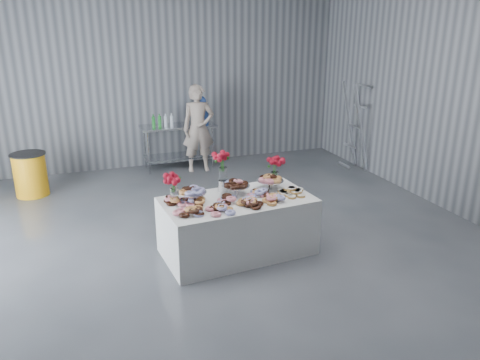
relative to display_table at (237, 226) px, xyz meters
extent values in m
plane|color=#3B3E44|center=(-0.33, -0.18, -0.38)|extent=(9.00, 9.00, 0.00)
cube|color=gray|center=(-0.33, 4.32, 1.62)|extent=(8.00, 0.04, 4.00)
cube|color=silver|center=(0.00, 0.00, 0.00)|extent=(1.98, 1.16, 0.75)
cube|color=silver|center=(0.11, 3.92, 0.51)|extent=(1.50, 0.60, 0.04)
cube|color=silver|center=(0.11, 3.92, -0.12)|extent=(1.40, 0.55, 0.03)
cylinder|color=silver|center=(-0.54, 3.67, 0.05)|extent=(0.04, 0.04, 0.86)
cylinder|color=silver|center=(0.76, 3.67, 0.05)|extent=(0.04, 0.04, 0.86)
cylinder|color=silver|center=(-0.54, 4.17, 0.05)|extent=(0.04, 0.04, 0.86)
cylinder|color=silver|center=(0.76, 4.17, 0.05)|extent=(0.04, 0.04, 0.86)
cylinder|color=silver|center=(-0.56, 0.10, 0.44)|extent=(0.06, 0.06, 0.12)
cylinder|color=silver|center=(-0.56, 0.10, 0.50)|extent=(0.36, 0.36, 0.01)
cylinder|color=silver|center=(0.04, 0.15, 0.44)|extent=(0.06, 0.06, 0.12)
cylinder|color=silver|center=(0.04, 0.15, 0.50)|extent=(0.36, 0.36, 0.01)
cylinder|color=silver|center=(0.54, 0.20, 0.44)|extent=(0.06, 0.06, 0.12)
cylinder|color=silver|center=(0.54, 0.20, 0.50)|extent=(0.36, 0.36, 0.01)
cylinder|color=white|center=(-0.77, 0.19, 0.46)|extent=(0.11, 0.11, 0.18)
cylinder|color=#1E5919|center=(-0.77, 0.19, 0.59)|extent=(0.04, 0.04, 0.18)
cylinder|color=white|center=(0.67, 0.36, 0.46)|extent=(0.11, 0.11, 0.18)
cylinder|color=#1E5919|center=(0.67, 0.36, 0.59)|extent=(0.04, 0.04, 0.18)
cylinder|color=silver|center=(-0.08, 0.34, 0.45)|extent=(0.14, 0.14, 0.15)
cylinder|color=white|center=(-0.08, 0.34, 0.61)|extent=(0.11, 0.11, 0.18)
cylinder|color=#1E5919|center=(-0.08, 0.34, 0.75)|extent=(0.04, 0.04, 0.18)
cylinder|color=#4171DF|center=(0.61, 3.92, 0.73)|extent=(0.28, 0.28, 0.40)
sphere|color=#4171DF|center=(0.61, 3.92, 0.98)|extent=(0.20, 0.20, 0.20)
imported|color=#CC8C93|center=(0.46, 3.62, 0.49)|extent=(0.67, 0.48, 1.73)
cylinder|color=#FEAA15|center=(-2.66, 3.22, -0.01)|extent=(0.54, 0.54, 0.73)
cylinder|color=black|center=(-2.66, 3.22, 0.37)|extent=(0.59, 0.59, 0.02)
camera|label=1|loc=(-1.84, -5.23, 2.53)|focal=35.00mm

